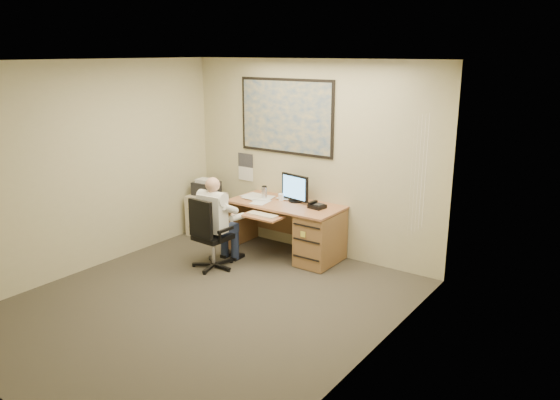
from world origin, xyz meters
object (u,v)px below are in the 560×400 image
Objects in this scene: office_chair at (211,248)px; desk at (307,228)px; filing_cabinet at (207,210)px; person at (214,223)px.

desk is at bearing 53.03° from office_chair.
filing_cabinet is at bearing 179.35° from desk.
person is at bearing -48.20° from filing_cabinet.
desk reaches higher than office_chair.
person reaches higher than filing_cabinet.
office_chair is at bearing -129.51° from desk.
person is at bearing 94.08° from office_chair.
person is at bearing -131.76° from desk.
desk reaches higher than filing_cabinet.
desk is 1.31× the size of person.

